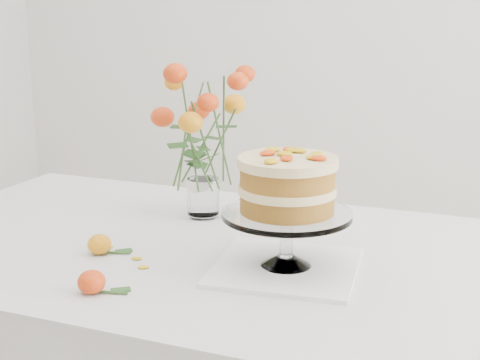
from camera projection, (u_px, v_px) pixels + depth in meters
name	position (u px, v px, depth m)	size (l,w,h in m)	color
table	(174.00, 273.00, 1.63)	(1.43, 0.93, 0.76)	tan
napkin	(286.00, 267.00, 1.43)	(0.30, 0.30, 0.01)	white
cake_stand	(287.00, 190.00, 1.39)	(0.28, 0.28, 0.25)	silver
rose_vase	(202.00, 125.00, 1.73)	(0.32, 0.32, 0.43)	silver
loose_rose_near	(100.00, 245.00, 1.51)	(0.09, 0.05, 0.05)	#FF9C16
loose_rose_far	(92.00, 282.00, 1.31)	(0.10, 0.06, 0.05)	red
stray_petal_a	(108.00, 247.00, 1.56)	(0.03, 0.02, 0.00)	gold
stray_petal_b	(137.00, 259.00, 1.49)	(0.03, 0.02, 0.00)	gold
stray_petal_c	(143.00, 267.00, 1.44)	(0.03, 0.02, 0.00)	gold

